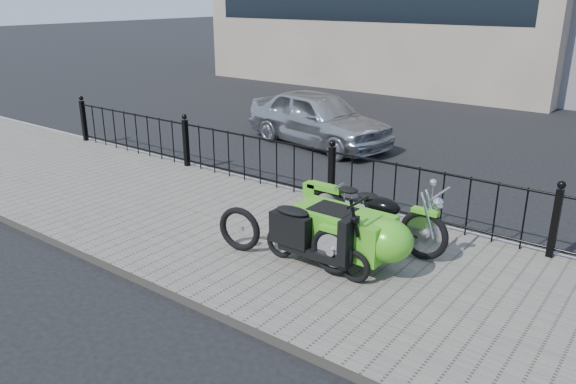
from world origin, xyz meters
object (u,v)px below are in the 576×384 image
Objects in this scene: motorcycle_sidecar at (359,229)px; sedan_car at (318,118)px; spare_tire at (240,229)px; scooter at (309,237)px.

motorcycle_sidecar is 6.55m from sedan_car.
sedan_car is (-2.60, 5.76, 0.22)m from spare_tire.
motorcycle_sidecar is 1.45× the size of scooter.
spare_tire is 6.33m from sedan_car.
scooter is (-0.46, -0.48, -0.06)m from motorcycle_sidecar.
scooter reaches higher than motorcycle_sidecar.
motorcycle_sidecar is at bearing 23.62° from spare_tire.
scooter is 1.05m from spare_tire.
scooter is 0.41× the size of sedan_car.
scooter is 6.67m from sedan_car.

